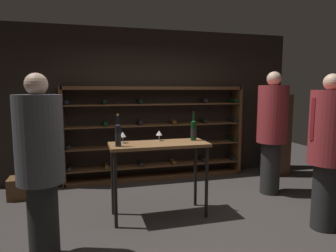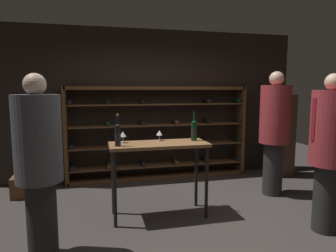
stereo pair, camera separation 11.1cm
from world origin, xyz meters
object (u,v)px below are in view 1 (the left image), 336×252
object	(u,v)px
wine_rack	(157,134)
tasting_table	(159,153)
person_bystander_dark_jacket	(40,160)
person_host_in_suit	(272,127)
wine_bottle_black_capsule	(194,130)
display_cabinet	(276,135)
wine_bottle_gold_foil	(118,135)
wine_glass_stemmed_right	(159,133)
wine_crate	(25,187)
person_bystander_red_print	(328,145)
wine_glass_stemmed_left	(123,135)

from	to	relation	value
wine_rack	tasting_table	xyz separation A→B (m)	(-0.36, -1.66, 0.00)
person_bystander_dark_jacket	person_host_in_suit	world-z (taller)	person_host_in_suit
wine_bottle_black_capsule	wine_rack	bearing A→B (deg)	95.27
wine_rack	display_cabinet	xyz separation A→B (m)	(2.34, -0.34, -0.06)
wine_rack	wine_bottle_gold_foil	bearing A→B (deg)	-116.97
wine_glass_stemmed_right	person_host_in_suit	bearing A→B (deg)	6.34
wine_rack	wine_bottle_black_capsule	distance (m)	1.61
wine_rack	person_bystander_dark_jacket	distance (m)	2.89
wine_crate	wine_bottle_black_capsule	world-z (taller)	wine_bottle_black_capsule
tasting_table	person_bystander_red_print	xyz separation A→B (m)	(1.83, -0.88, 0.17)
tasting_table	wine_bottle_black_capsule	distance (m)	0.58
person_bystander_red_print	wine_glass_stemmed_right	world-z (taller)	person_bystander_red_print
wine_bottle_black_capsule	wine_glass_stemmed_right	distance (m)	0.47
display_cabinet	wine_glass_stemmed_right	distance (m)	2.91
tasting_table	wine_bottle_gold_foil	bearing A→B (deg)	-169.93
wine_bottle_black_capsule	person_bystander_red_print	bearing A→B (deg)	-35.75
display_cabinet	wine_glass_stemmed_left	size ratio (longest dim) A/B	10.75
tasting_table	person_host_in_suit	bearing A→B (deg)	11.17
tasting_table	wine_glass_stemmed_left	bearing A→B (deg)	164.76
display_cabinet	wine_bottle_black_capsule	world-z (taller)	display_cabinet
wine_glass_stemmed_right	wine_glass_stemmed_left	bearing A→B (deg)	-174.34
wine_bottle_black_capsule	wine_glass_stemmed_left	xyz separation A→B (m)	(-0.96, 0.05, -0.03)
wine_rack	wine_glass_stemmed_right	size ratio (longest dim) A/B	24.06
person_bystander_dark_jacket	display_cabinet	xyz separation A→B (m)	(4.03, 2.00, -0.21)
tasting_table	person_bystander_dark_jacket	world-z (taller)	person_bystander_dark_jacket
tasting_table	wine_rack	bearing A→B (deg)	77.80
person_bystander_dark_jacket	wine_crate	size ratio (longest dim) A/B	3.82
wine_rack	wine_bottle_gold_foil	distance (m)	1.99
tasting_table	wine_bottle_black_capsule	bearing A→B (deg)	8.56
person_host_in_suit	person_bystander_red_print	size ratio (longest dim) A/B	1.05
person_host_in_suit	person_bystander_red_print	bearing A→B (deg)	-70.28
wine_crate	wine_bottle_gold_foil	distance (m)	2.10
tasting_table	wine_glass_stemmed_right	bearing A→B (deg)	75.68
person_host_in_suit	person_bystander_dark_jacket	bearing A→B (deg)	-137.37
person_bystander_red_print	person_bystander_dark_jacket	bearing A→B (deg)	81.97
person_bystander_dark_jacket	wine_crate	bearing A→B (deg)	44.39
wine_rack	wine_bottle_black_capsule	bearing A→B (deg)	-84.73
wine_crate	wine_glass_stemmed_right	size ratio (longest dim) A/B	3.42
wine_rack	person_host_in_suit	bearing A→B (deg)	-38.80
wine_rack	wine_glass_stemmed_right	bearing A→B (deg)	-101.95
tasting_table	display_cabinet	bearing A→B (deg)	26.03
wine_crate	wine_bottle_black_capsule	distance (m)	2.79
person_host_in_suit	wine_glass_stemmed_right	bearing A→B (deg)	-148.97
tasting_table	person_bystander_dark_jacket	distance (m)	1.51
wine_rack	person_bystander_red_print	size ratio (longest dim) A/B	1.82
person_bystander_dark_jacket	wine_bottle_gold_foil	world-z (taller)	person_bystander_dark_jacket
wine_glass_stemmed_right	wine_glass_stemmed_left	size ratio (longest dim) A/B	0.95
person_bystander_dark_jacket	wine_glass_stemmed_right	size ratio (longest dim) A/B	13.05
display_cabinet	wine_bottle_gold_foil	bearing A→B (deg)	-156.39
display_cabinet	wine_crate	bearing A→B (deg)	-178.62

